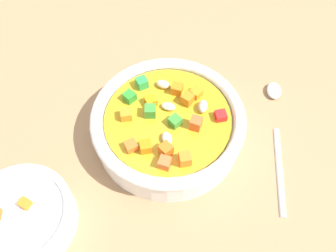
# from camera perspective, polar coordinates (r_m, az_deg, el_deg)

# --- Properties ---
(ground_plane) EXTENTS (1.40, 1.40, 0.02)m
(ground_plane) POSITION_cam_1_polar(r_m,az_deg,el_deg) (0.48, 0.00, -2.08)
(ground_plane) COLOR #9E754F
(soup_bowl_main) EXTENTS (0.20, 0.20, 0.06)m
(soup_bowl_main) POSITION_cam_1_polar(r_m,az_deg,el_deg) (0.45, -0.00, 0.31)
(soup_bowl_main) COLOR white
(soup_bowl_main) RESTS_ON ground_plane
(spoon) EXTENTS (0.17, 0.14, 0.01)m
(spoon) POSITION_cam_1_polar(r_m,az_deg,el_deg) (0.49, 17.49, -0.63)
(spoon) COLOR silver
(spoon) RESTS_ON ground_plane
(side_bowl_small) EXTENTS (0.12, 0.12, 0.04)m
(side_bowl_small) POSITION_cam_1_polar(r_m,az_deg,el_deg) (0.44, -22.91, -13.64)
(side_bowl_small) COLOR white
(side_bowl_small) RESTS_ON ground_plane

